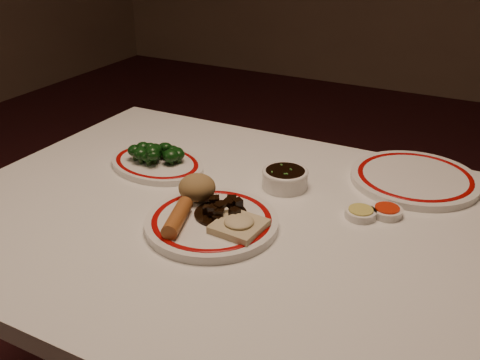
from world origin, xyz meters
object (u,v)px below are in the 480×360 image
(fried_wonton, at_px, (239,225))
(soy_bowl, at_px, (285,179))
(stirfry_heap, at_px, (222,209))
(main_plate, at_px, (212,222))
(broccoli_plate, at_px, (157,164))
(dining_table, at_px, (233,250))
(rice_mound, at_px, (197,187))
(spring_roll, at_px, (178,218))
(broccoli_pile, at_px, (156,152))

(fried_wonton, bearing_deg, soy_bowl, 91.36)
(fried_wonton, xyz_separation_m, stirfry_heap, (-0.06, 0.04, 0.00))
(main_plate, distance_m, broccoli_plate, 0.31)
(dining_table, distance_m, soy_bowl, 0.20)
(rice_mound, height_order, spring_roll, rice_mound)
(spring_roll, bearing_deg, soy_bowl, 51.19)
(dining_table, height_order, soy_bowl, soy_bowl)
(rice_mound, bearing_deg, main_plate, -39.64)
(soy_bowl, bearing_deg, fried_wonton, -88.64)
(broccoli_plate, bearing_deg, main_plate, -34.41)
(rice_mound, bearing_deg, broccoli_pile, 147.54)
(broccoli_pile, bearing_deg, stirfry_heap, -29.36)
(broccoli_pile, bearing_deg, fried_wonton, -29.94)
(main_plate, relative_size, soy_bowl, 2.60)
(main_plate, distance_m, broccoli_pile, 0.32)
(rice_mound, xyz_separation_m, stirfry_heap, (0.08, -0.03, -0.02))
(fried_wonton, xyz_separation_m, soy_bowl, (-0.01, 0.23, -0.01))
(fried_wonton, bearing_deg, spring_roll, -160.86)
(main_plate, bearing_deg, broccoli_pile, 145.57)
(spring_roll, height_order, stirfry_heap, spring_roll)
(dining_table, height_order, broccoli_plate, broccoli_plate)
(rice_mound, relative_size, broccoli_plate, 0.27)
(spring_roll, relative_size, stirfry_heap, 1.08)
(broccoli_pile, distance_m, soy_bowl, 0.32)
(rice_mound, xyz_separation_m, soy_bowl, (0.13, 0.17, -0.03))
(main_plate, bearing_deg, spring_roll, -134.17)
(dining_table, xyz_separation_m, fried_wonton, (0.05, -0.07, 0.12))
(stirfry_heap, height_order, broccoli_plate, stirfry_heap)
(broccoli_plate, distance_m, soy_bowl, 0.32)
(stirfry_heap, bearing_deg, fried_wonton, -32.57)
(soy_bowl, bearing_deg, broccoli_plate, -171.69)
(main_plate, xyz_separation_m, spring_roll, (-0.05, -0.05, 0.02))
(broccoli_pile, bearing_deg, main_plate, -34.43)
(stirfry_heap, bearing_deg, dining_table, 87.01)
(dining_table, height_order, broccoli_pile, broccoli_pile)
(main_plate, xyz_separation_m, stirfry_heap, (0.01, 0.03, 0.02))
(soy_bowl, bearing_deg, main_plate, -105.03)
(rice_mound, distance_m, stirfry_heap, 0.08)
(dining_table, distance_m, main_plate, 0.12)
(dining_table, distance_m, fried_wonton, 0.15)
(spring_roll, xyz_separation_m, stirfry_heap, (0.06, 0.08, -0.01))
(dining_table, bearing_deg, fried_wonton, -53.68)
(broccoli_plate, relative_size, broccoli_pile, 2.12)
(main_plate, distance_m, fried_wonton, 0.07)
(rice_mound, xyz_separation_m, broccoli_pile, (-0.19, 0.12, -0.01))
(spring_roll, xyz_separation_m, broccoli_plate, (-0.21, 0.23, -0.02))
(dining_table, xyz_separation_m, stirfry_heap, (-0.00, -0.04, 0.12))
(spring_roll, relative_size, broccoli_pile, 0.84)
(main_plate, relative_size, stirfry_heap, 2.51)
(stirfry_heap, height_order, soy_bowl, stirfry_heap)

